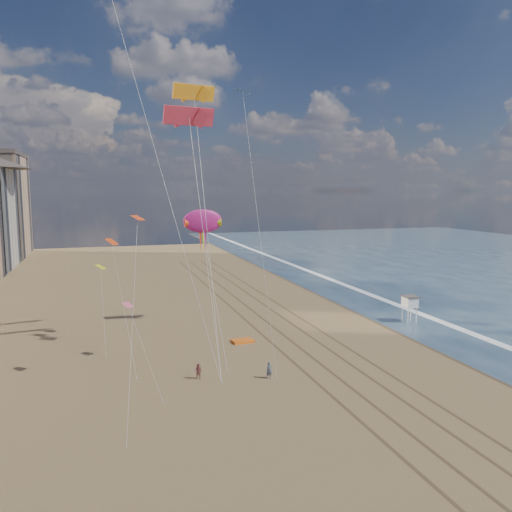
% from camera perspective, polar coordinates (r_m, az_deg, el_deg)
% --- Properties ---
extents(ground, '(260.00, 260.00, 0.00)m').
position_cam_1_polar(ground, '(39.24, 14.83, -18.68)').
color(ground, brown).
rests_on(ground, ground).
extents(wet_sand, '(260.00, 260.00, 0.00)m').
position_cam_1_polar(wet_sand, '(81.24, 11.19, -4.85)').
color(wet_sand, '#42301E').
rests_on(wet_sand, ground).
extents(foam, '(260.00, 260.00, 0.00)m').
position_cam_1_polar(foam, '(83.30, 13.74, -4.62)').
color(foam, white).
rests_on(foam, ground).
extents(tracks, '(7.68, 120.00, 0.01)m').
position_cam_1_polar(tracks, '(65.73, 2.64, -7.65)').
color(tracks, brown).
rests_on(tracks, ground).
extents(lifeguard_stand, '(1.92, 1.92, 3.46)m').
position_cam_1_polar(lifeguard_stand, '(68.67, 17.18, -5.04)').
color(lifeguard_stand, white).
rests_on(lifeguard_stand, ground).
extents(grounded_kite, '(2.54, 1.74, 0.27)m').
position_cam_1_polar(grounded_kite, '(57.65, -1.53, -9.69)').
color(grounded_kite, orange).
rests_on(grounded_kite, ground).
extents(show_kite, '(4.73, 9.36, 21.54)m').
position_cam_1_polar(show_kite, '(63.42, -6.10, 3.95)').
color(show_kite, '#AD1A6F').
rests_on(show_kite, ground).
extents(kite_flyer_a, '(0.59, 0.40, 1.55)m').
position_cam_1_polar(kite_flyer_a, '(46.96, 1.53, -12.92)').
color(kite_flyer_a, '#505A67').
rests_on(kite_flyer_a, ground).
extents(kite_flyer_b, '(0.91, 0.87, 1.48)m').
position_cam_1_polar(kite_flyer_b, '(47.08, -6.58, -12.96)').
color(kite_flyer_b, brown).
rests_on(kite_flyer_b, ground).
extents(parafoils, '(15.20, 7.87, 15.40)m').
position_cam_1_polar(parafoils, '(54.34, -11.69, 22.74)').
color(parafoils, black).
rests_on(parafoils, ground).
extents(small_kites, '(15.46, 18.03, 21.48)m').
position_cam_1_polar(small_kites, '(52.06, -11.60, 5.42)').
color(small_kites, '#EC4116').
rests_on(small_kites, ground).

